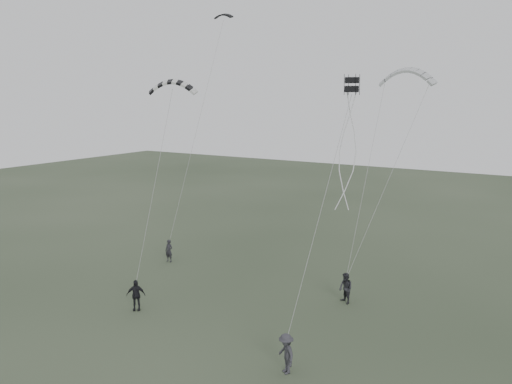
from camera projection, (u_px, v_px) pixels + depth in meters
The scene contains 9 objects.
ground at pixel (200, 319), 28.74m from camera, with size 140.00×140.00×0.00m, color #2C3825.
flyer_left at pixel (169, 251), 38.70m from camera, with size 0.64×0.42×1.75m, color black.
flyer_right at pixel (346, 288), 30.78m from camera, with size 0.93×0.73×1.92m, color #232328.
flyer_center at pixel (136, 295), 29.78m from camera, with size 1.10×0.46×1.88m, color black.
flyer_far at pixel (286, 354), 22.89m from camera, with size 1.24×0.71×1.91m, color #2D2D32.
kite_dark_small at pixel (223, 15), 37.39m from camera, with size 1.44×0.43×0.49m, color black, non-canonical shape.
kite_pale_large at pixel (407, 70), 32.44m from camera, with size 3.62×0.81×1.51m, color #A4A6A9, non-canonical shape.
kite_striped at pixel (172, 82), 31.30m from camera, with size 3.00×0.75×1.18m, color black, non-canonical shape.
kite_box at pixel (352, 85), 25.32m from camera, with size 0.70×0.70×0.74m, color black, non-canonical shape.
Camera 1 is at (16.65, -21.39, 12.45)m, focal length 35.00 mm.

